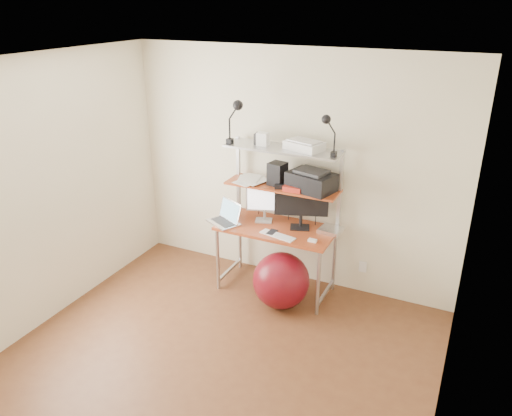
# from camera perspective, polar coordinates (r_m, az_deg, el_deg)

# --- Properties ---
(room) EXTENTS (3.60, 3.60, 3.60)m
(room) POSITION_cam_1_polar(r_m,az_deg,el_deg) (3.77, -6.21, -3.55)
(room) COLOR brown
(room) RESTS_ON ground
(computer_desk) EXTENTS (1.20, 0.60, 1.57)m
(computer_desk) POSITION_cam_1_polar(r_m,az_deg,el_deg) (5.11, 2.68, 0.27)
(computer_desk) COLOR #A74420
(computer_desk) RESTS_ON ground
(desktop) EXTENTS (1.20, 0.60, 0.00)m
(desktop) POSITION_cam_1_polar(r_m,az_deg,el_deg) (5.14, 2.36, -2.18)
(desktop) COLOR #A74420
(desktop) RESTS_ON computer_desk
(mid_shelf) EXTENTS (1.18, 0.34, 0.00)m
(mid_shelf) POSITION_cam_1_polar(r_m,az_deg,el_deg) (5.09, 3.02, 2.57)
(mid_shelf) COLOR #A74420
(mid_shelf) RESTS_ON computer_desk
(top_shelf) EXTENTS (1.18, 0.34, 0.00)m
(top_shelf) POSITION_cam_1_polar(r_m,az_deg,el_deg) (4.97, 3.11, 6.89)
(top_shelf) COLOR #ADAEB2
(top_shelf) RESTS_ON computer_desk
(floor) EXTENTS (3.60, 3.60, 0.00)m
(floor) POSITION_cam_1_polar(r_m,az_deg,el_deg) (4.47, -5.49, -18.06)
(floor) COLOR brown
(floor) RESTS_ON ground
(wall_outlet) EXTENTS (0.08, 0.01, 0.12)m
(wall_outlet) POSITION_cam_1_polar(r_m,az_deg,el_deg) (5.41, 12.11, -6.60)
(wall_outlet) COLOR white
(wall_outlet) RESTS_ON room
(monitor_silver) EXTENTS (0.37, 0.19, 0.43)m
(monitor_silver) POSITION_cam_1_polar(r_m,az_deg,el_deg) (5.20, 0.99, 0.86)
(monitor_silver) COLOR silver
(monitor_silver) RESTS_ON desktop
(monitor_black) EXTENTS (0.52, 0.23, 0.54)m
(monitor_black) POSITION_cam_1_polar(r_m,az_deg,el_deg) (5.04, 5.21, 0.60)
(monitor_black) COLOR black
(monitor_black) RESTS_ON desktop
(laptop) EXTENTS (0.42, 0.39, 0.29)m
(laptop) POSITION_cam_1_polar(r_m,az_deg,el_deg) (5.24, -3.37, -1.14)
(laptop) COLOR silver
(laptop) RESTS_ON desktop
(keyboard) EXTENTS (0.39, 0.18, 0.01)m
(keyboard) POSITION_cam_1_polar(r_m,az_deg,el_deg) (4.95, 2.48, -3.16)
(keyboard) COLOR white
(keyboard) RESTS_ON desktop
(mouse) EXTENTS (0.08, 0.05, 0.02)m
(mouse) POSITION_cam_1_polar(r_m,az_deg,el_deg) (4.87, 6.46, -3.71)
(mouse) COLOR white
(mouse) RESTS_ON desktop
(mac_mini) EXTENTS (0.24, 0.24, 0.04)m
(mac_mini) POSITION_cam_1_polar(r_m,az_deg,el_deg) (5.09, 8.57, -2.48)
(mac_mini) COLOR silver
(mac_mini) RESTS_ON desktop
(phone) EXTENTS (0.08, 0.14, 0.01)m
(phone) POSITION_cam_1_polar(r_m,az_deg,el_deg) (5.02, 1.82, -2.79)
(phone) COLOR black
(phone) RESTS_ON desktop
(printer) EXTENTS (0.51, 0.41, 0.21)m
(printer) POSITION_cam_1_polar(r_m,az_deg,el_deg) (4.96, 6.34, 3.10)
(printer) COLOR black
(printer) RESTS_ON mid_shelf
(nas_cube) EXTENTS (0.19, 0.19, 0.24)m
(nas_cube) POSITION_cam_1_polar(r_m,az_deg,el_deg) (5.08, 2.46, 3.92)
(nas_cube) COLOR black
(nas_cube) RESTS_ON mid_shelf
(red_box) EXTENTS (0.19, 0.13, 0.05)m
(red_box) POSITION_cam_1_polar(r_m,az_deg,el_deg) (4.95, 4.28, 2.25)
(red_box) COLOR red
(red_box) RESTS_ON mid_shelf
(scanner) EXTENTS (0.41, 0.33, 0.10)m
(scanner) POSITION_cam_1_polar(r_m,az_deg,el_deg) (4.91, 5.54, 7.16)
(scanner) COLOR white
(scanner) RESTS_ON top_shelf
(box_white) EXTENTS (0.11, 0.09, 0.13)m
(box_white) POSITION_cam_1_polar(r_m,az_deg,el_deg) (5.03, 0.80, 7.89)
(box_white) COLOR white
(box_white) RESTS_ON top_shelf
(box_grey) EXTENTS (0.12, 0.12, 0.11)m
(box_grey) POSITION_cam_1_polar(r_m,az_deg,el_deg) (5.09, 0.49, 7.95)
(box_grey) COLOR #302F32
(box_grey) RESTS_ON top_shelf
(clip_lamp_left) EXTENTS (0.18, 0.10, 0.45)m
(clip_lamp_left) POSITION_cam_1_polar(r_m,az_deg,el_deg) (4.98, -2.29, 10.86)
(clip_lamp_left) COLOR black
(clip_lamp_left) RESTS_ON top_shelf
(clip_lamp_right) EXTENTS (0.15, 0.09, 0.39)m
(clip_lamp_right) POSITION_cam_1_polar(r_m,az_deg,el_deg) (4.67, 8.21, 9.24)
(clip_lamp_right) COLOR black
(clip_lamp_right) RESTS_ON top_shelf
(exercise_ball) EXTENTS (0.58, 0.58, 0.58)m
(exercise_ball) POSITION_cam_1_polar(r_m,az_deg,el_deg) (5.09, 2.89, -8.27)
(exercise_ball) COLOR maroon
(exercise_ball) RESTS_ON floor
(paper_stack) EXTENTS (0.39, 0.40, 0.02)m
(paper_stack) POSITION_cam_1_polar(r_m,az_deg,el_deg) (5.23, -0.62, 3.27)
(paper_stack) COLOR white
(paper_stack) RESTS_ON mid_shelf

